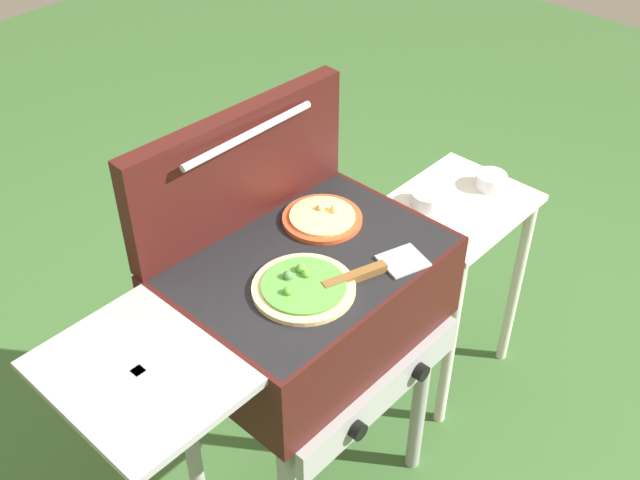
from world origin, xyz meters
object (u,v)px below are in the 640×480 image
Objects in this scene: pizza_veggie at (303,287)px; pizza_cheese at (323,218)px; topping_bowl_near at (428,199)px; topping_bowl_far at (461,236)px; topping_bowl_middle at (491,181)px; prep_table at (451,253)px; spatula at (375,270)px; grill at (304,305)px.

pizza_cheese reaches higher than pizza_veggie.
topping_bowl_near and topping_bowl_far have the same top height.
topping_bowl_near and topping_bowl_middle have the same top height.
pizza_cheese is 0.28× the size of prep_table.
pizza_veggie is 2.45× the size of topping_bowl_far.
topping_bowl_middle is (0.73, 0.13, -0.18)m from spatula.
grill is 0.61m from topping_bowl_near.
pizza_cheese is 0.49m from topping_bowl_near.
prep_table is at bearing -39.62° from topping_bowl_near.
pizza_veggie is 0.85m from prep_table.
grill is at bearing -173.94° from topping_bowl_near.
grill is 0.18m from pizza_veggie.
topping_bowl_near is at bearing 6.06° from grill.
pizza_veggie reaches higher than topping_bowl_near.
pizza_veggie is at bearing 176.64° from topping_bowl_far.
topping_bowl_middle is at bearing 10.26° from spatula.
topping_bowl_near is at bearing 22.39° from spatula.
grill is at bearing -179.63° from prep_table.
topping_bowl_far is (0.44, 0.04, -0.18)m from spatula.
pizza_cheese is at bearing 25.76° from grill.
spatula is at bearing -165.32° from prep_table.
spatula is 0.37× the size of prep_table.
topping_bowl_far is at bearing -143.90° from prep_table.
grill reaches higher than topping_bowl_near.
pizza_cheese is at bearing 154.90° from topping_bowl_far.
pizza_cheese is (0.14, 0.07, 0.15)m from grill.
pizza_cheese reaches higher than prep_table.
prep_table is 6.86× the size of topping_bowl_near.
spatula is 0.59m from topping_bowl_near.
pizza_veggie is 1.16× the size of pizza_cheese.
pizza_cheese is at bearing 33.05° from pizza_veggie.
pizza_veggie reaches higher than topping_bowl_middle.
grill is at bearing 178.66° from topping_bowl_middle.
topping_bowl_far reaches higher than prep_table.
topping_bowl_near is (0.46, -0.01, -0.18)m from pizza_cheese.
pizza_veggie is at bearing -168.62° from topping_bowl_near.
topping_bowl_middle is (0.14, -0.02, 0.22)m from prep_table.
pizza_veggie is at bearing 152.70° from spatula.
grill is 1.36× the size of prep_table.
pizza_cheese is 0.23m from spatula.
prep_table is 7.47× the size of topping_bowl_far.
pizza_cheese is 2.10× the size of topping_bowl_far.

